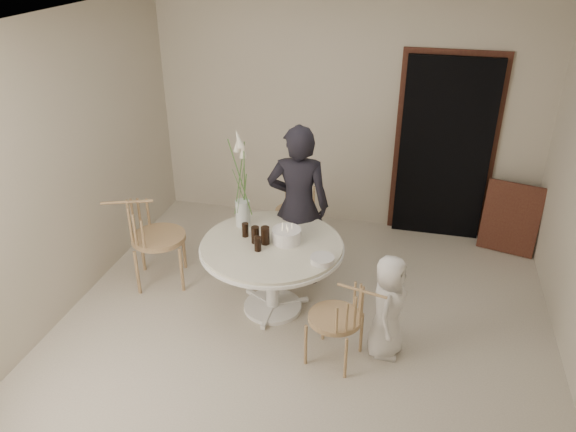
% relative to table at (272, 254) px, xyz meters
% --- Properties ---
extents(ground, '(4.50, 4.50, 0.00)m').
position_rel_table_xyz_m(ground, '(0.35, -0.25, -0.62)').
color(ground, beige).
rests_on(ground, ground).
extents(room_shell, '(4.50, 4.50, 4.50)m').
position_rel_table_xyz_m(room_shell, '(0.35, -0.25, 1.00)').
color(room_shell, white).
rests_on(room_shell, ground).
extents(doorway, '(1.00, 0.10, 2.10)m').
position_rel_table_xyz_m(doorway, '(1.50, 1.94, 0.43)').
color(doorway, black).
rests_on(doorway, ground).
extents(door_trim, '(1.12, 0.03, 2.22)m').
position_rel_table_xyz_m(door_trim, '(1.50, 1.98, 0.49)').
color(door_trim, '#532D1C').
rests_on(door_trim, ground).
extents(table, '(1.33, 1.33, 0.73)m').
position_rel_table_xyz_m(table, '(0.00, 0.00, 0.00)').
color(table, white).
rests_on(table, ground).
extents(picture_frame, '(0.63, 0.33, 0.81)m').
position_rel_table_xyz_m(picture_frame, '(2.30, 1.70, -0.21)').
color(picture_frame, '#532D1C').
rests_on(picture_frame, ground).
extents(chair_far, '(0.54, 0.56, 0.78)m').
position_rel_table_xyz_m(chair_far, '(-0.03, 1.35, -0.11)').
color(chair_far, tan).
rests_on(chair_far, ground).
extents(chair_right, '(0.52, 0.50, 0.78)m').
position_rel_table_xyz_m(chair_right, '(0.79, -0.58, -0.11)').
color(chair_right, tan).
rests_on(chair_right, ground).
extents(chair_left, '(0.67, 0.65, 0.95)m').
position_rel_table_xyz_m(chair_left, '(-1.37, 0.15, -0.00)').
color(chair_left, tan).
rests_on(chair_left, ground).
extents(girl, '(0.66, 0.47, 1.69)m').
position_rel_table_xyz_m(girl, '(0.12, 0.57, 0.23)').
color(girl, black).
rests_on(girl, ground).
extents(boy, '(0.35, 0.49, 0.95)m').
position_rel_table_xyz_m(boy, '(1.11, -0.37, -0.14)').
color(boy, silver).
rests_on(boy, ground).
extents(birthday_cake, '(0.27, 0.27, 0.18)m').
position_rel_table_xyz_m(birthday_cake, '(0.12, 0.06, 0.18)').
color(birthday_cake, white).
rests_on(birthday_cake, table).
extents(cola_tumbler_a, '(0.08, 0.08, 0.16)m').
position_rel_table_xyz_m(cola_tumbler_a, '(-0.15, -0.02, 0.19)').
color(cola_tumbler_a, black).
rests_on(cola_tumbler_a, table).
extents(cola_tumbler_b, '(0.08, 0.08, 0.14)m').
position_rel_table_xyz_m(cola_tumbler_b, '(-0.09, -0.15, 0.18)').
color(cola_tumbler_b, black).
rests_on(cola_tumbler_b, table).
extents(cola_tumbler_c, '(0.08, 0.08, 0.13)m').
position_rel_table_xyz_m(cola_tumbler_c, '(-0.27, 0.07, 0.18)').
color(cola_tumbler_c, black).
rests_on(cola_tumbler_c, table).
extents(cola_tumbler_d, '(0.08, 0.08, 0.17)m').
position_rel_table_xyz_m(cola_tumbler_d, '(-0.05, -0.02, 0.20)').
color(cola_tumbler_d, black).
rests_on(cola_tumbler_d, table).
extents(plate_stack, '(0.25, 0.25, 0.05)m').
position_rel_table_xyz_m(plate_stack, '(0.51, -0.21, 0.14)').
color(plate_stack, silver).
rests_on(plate_stack, table).
extents(flower_vase, '(0.14, 0.14, 0.98)m').
position_rel_table_xyz_m(flower_vase, '(-0.36, 0.27, 0.46)').
color(flower_vase, silver).
rests_on(flower_vase, table).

